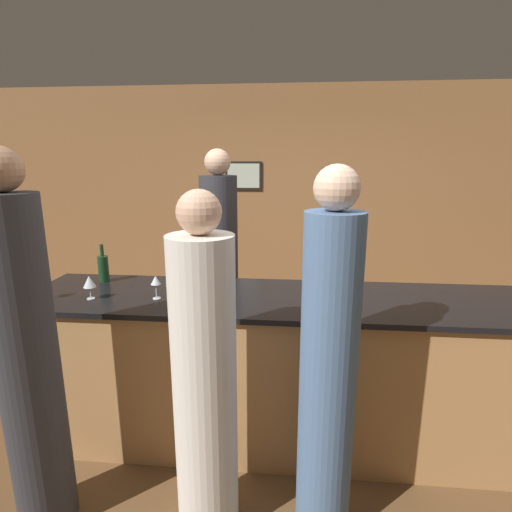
% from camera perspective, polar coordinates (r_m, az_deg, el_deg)
% --- Properties ---
extents(ground_plane, '(14.00, 14.00, 0.00)m').
position_cam_1_polar(ground_plane, '(3.16, 5.12, -24.29)').
color(ground_plane, brown).
extents(back_wall, '(8.00, 0.08, 2.80)m').
position_cam_1_polar(back_wall, '(4.99, 5.65, 7.33)').
color(back_wall, olive).
rests_on(back_wall, ground_plane).
extents(bar_counter, '(3.62, 0.80, 1.06)m').
position_cam_1_polar(bar_counter, '(2.87, 5.35, -15.89)').
color(bar_counter, '#B27F4C').
rests_on(bar_counter, ground_plane).
extents(bartender, '(0.33, 0.33, 2.03)m').
position_cam_1_polar(bartender, '(3.60, -5.18, -2.26)').
color(bartender, '#2D2D33').
rests_on(bartender, ground_plane).
extents(guest_0, '(0.28, 0.28, 1.92)m').
position_cam_1_polar(guest_0, '(2.08, 10.27, -16.11)').
color(guest_0, '#4C6B93').
rests_on(guest_0, ground_plane).
extents(guest_1, '(0.30, 0.30, 2.00)m').
position_cam_1_polar(guest_1, '(2.38, -29.83, -12.90)').
color(guest_1, '#2D2D33').
rests_on(guest_1, ground_plane).
extents(guest_2, '(0.32, 0.32, 1.81)m').
position_cam_1_polar(guest_2, '(2.12, -7.34, -17.53)').
color(guest_2, silver).
rests_on(guest_2, ground_plane).
extents(wine_bottle_0, '(0.08, 0.08, 0.28)m').
position_cam_1_polar(wine_bottle_0, '(3.15, -20.97, -1.60)').
color(wine_bottle_0, '#19381E').
rests_on(wine_bottle_0, bar_counter).
extents(wine_glass_0, '(0.07, 0.07, 0.18)m').
position_cam_1_polar(wine_glass_0, '(2.90, -28.38, -2.89)').
color(wine_glass_0, silver).
rests_on(wine_glass_0, bar_counter).
extents(wine_glass_1, '(0.08, 0.08, 0.16)m').
position_cam_1_polar(wine_glass_1, '(2.79, -22.71, -3.46)').
color(wine_glass_1, silver).
rests_on(wine_glass_1, bar_counter).
extents(wine_glass_2, '(0.06, 0.06, 0.16)m').
position_cam_1_polar(wine_glass_2, '(2.65, -14.14, -3.51)').
color(wine_glass_2, silver).
rests_on(wine_glass_2, bar_counter).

